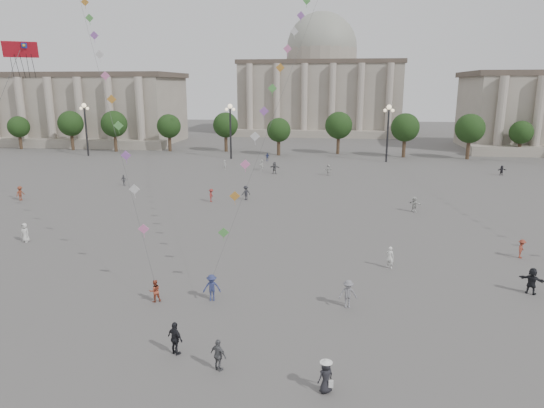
# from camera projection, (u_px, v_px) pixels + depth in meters

# --- Properties ---
(ground) EXTENTS (360.00, 360.00, 0.00)m
(ground) POSITION_uv_depth(u_px,v_px,m) (222.00, 351.00, 26.34)
(ground) COLOR #514E4C
(ground) RESTS_ON ground
(hall_west) EXTENTS (84.00, 26.22, 17.20)m
(hall_west) POSITION_uv_depth(u_px,v_px,m) (22.00, 108.00, 124.59)
(hall_west) COLOR gray
(hall_west) RESTS_ON ground
(hall_central) EXTENTS (48.30, 34.30, 35.50)m
(hall_central) POSITION_uv_depth(u_px,v_px,m) (321.00, 85.00, 147.32)
(hall_central) COLOR gray
(hall_central) RESTS_ON ground
(tree_row) EXTENTS (137.12, 5.12, 8.00)m
(tree_row) POSITION_uv_depth(u_px,v_px,m) (310.00, 129.00, 100.12)
(tree_row) COLOR #35271A
(tree_row) RESTS_ON ground
(lamp_post_far_west) EXTENTS (2.00, 0.90, 10.65)m
(lamp_post_far_west) POSITION_uv_depth(u_px,v_px,m) (85.00, 120.00, 97.89)
(lamp_post_far_west) COLOR #262628
(lamp_post_far_west) RESTS_ON ground
(lamp_post_mid_west) EXTENTS (2.00, 0.90, 10.65)m
(lamp_post_mid_west) POSITION_uv_depth(u_px,v_px,m) (230.00, 121.00, 93.94)
(lamp_post_mid_west) COLOR #262628
(lamp_post_mid_west) RESTS_ON ground
(lamp_post_mid_east) EXTENTS (2.00, 0.90, 10.65)m
(lamp_post_mid_east) POSITION_uv_depth(u_px,v_px,m) (388.00, 123.00, 89.98)
(lamp_post_mid_east) COLOR #262628
(lamp_post_mid_east) RESTS_ON ground
(person_crowd_0) EXTENTS (1.00, 0.65, 1.59)m
(person_crowd_0) POSITION_uv_depth(u_px,v_px,m) (267.00, 157.00, 92.58)
(person_crowd_0) COLOR #37427C
(person_crowd_0) RESTS_ON ground
(person_crowd_2) EXTENTS (0.98, 1.32, 1.82)m
(person_crowd_2) POSITION_uv_depth(u_px,v_px,m) (20.00, 193.00, 60.76)
(person_crowd_2) COLOR brown
(person_crowd_2) RESTS_ON ground
(person_crowd_3) EXTENTS (1.80, 1.34, 1.89)m
(person_crowd_3) POSITION_uv_depth(u_px,v_px,m) (532.00, 281.00, 33.38)
(person_crowd_3) COLOR black
(person_crowd_3) RESTS_ON ground
(person_crowd_4) EXTENTS (1.55, 1.50, 1.77)m
(person_crowd_4) POSITION_uv_depth(u_px,v_px,m) (328.00, 170.00, 77.89)
(person_crowd_4) COLOR #BABAB5
(person_crowd_4) RESTS_ON ground
(person_crowd_6) EXTENTS (1.34, 0.93, 1.89)m
(person_crowd_6) POSITION_uv_depth(u_px,v_px,m) (348.00, 294.00, 31.30)
(person_crowd_6) COLOR slate
(person_crowd_6) RESTS_ON ground
(person_crowd_7) EXTENTS (1.57, 1.52, 1.79)m
(person_crowd_7) POSITION_uv_depth(u_px,v_px,m) (414.00, 204.00, 55.20)
(person_crowd_7) COLOR silver
(person_crowd_7) RESTS_ON ground
(person_crowd_8) EXTENTS (1.05, 1.20, 1.62)m
(person_crowd_8) POSITION_uv_depth(u_px,v_px,m) (522.00, 249.00, 40.37)
(person_crowd_8) COLOR maroon
(person_crowd_8) RESTS_ON ground
(person_crowd_9) EXTENTS (1.55, 0.88, 1.60)m
(person_crowd_9) POSITION_uv_depth(u_px,v_px,m) (502.00, 170.00, 77.91)
(person_crowd_9) COLOR black
(person_crowd_9) RESTS_ON ground
(person_crowd_10) EXTENTS (0.67, 0.70, 1.61)m
(person_crowd_10) POSITION_uv_depth(u_px,v_px,m) (225.00, 165.00, 83.44)
(person_crowd_10) COLOR #BCBDB8
(person_crowd_10) RESTS_ON ground
(person_crowd_12) EXTENTS (1.89, 1.09, 1.94)m
(person_crowd_12) POSITION_uv_depth(u_px,v_px,m) (275.00, 168.00, 79.28)
(person_crowd_12) COLOR #5C5C60
(person_crowd_12) RESTS_ON ground
(person_crowd_13) EXTENTS (0.77, 0.69, 1.77)m
(person_crowd_13) POSITION_uv_depth(u_px,v_px,m) (390.00, 257.00, 38.16)
(person_crowd_13) COLOR white
(person_crowd_13) RESTS_ON ground
(person_crowd_16) EXTENTS (0.96, 0.57, 1.54)m
(person_crowd_16) POSITION_uv_depth(u_px,v_px,m) (124.00, 180.00, 70.01)
(person_crowd_16) COLOR slate
(person_crowd_16) RESTS_ON ground
(person_crowd_17) EXTENTS (0.61, 1.05, 1.62)m
(person_crowd_17) POSITION_uv_depth(u_px,v_px,m) (211.00, 195.00, 60.09)
(person_crowd_17) COLOR maroon
(person_crowd_17) RESTS_ON ground
(person_crowd_19) EXTENTS (0.98, 0.76, 1.78)m
(person_crowd_19) POSITION_uv_depth(u_px,v_px,m) (25.00, 233.00, 44.57)
(person_crowd_19) COLOR silver
(person_crowd_19) RESTS_ON ground
(person_crowd_20) EXTENTS (1.35, 1.23, 1.82)m
(person_crowd_20) POSITION_uv_depth(u_px,v_px,m) (246.00, 193.00, 61.04)
(person_crowd_20) COLOR #222228
(person_crowd_20) RESTS_ON ground
(person_crowd_21) EXTENTS (0.73, 1.76, 1.85)m
(person_crowd_21) POSITION_uv_depth(u_px,v_px,m) (262.00, 165.00, 82.55)
(person_crowd_21) COLOR silver
(person_crowd_21) RESTS_ON ground
(tourist_1) EXTENTS (1.17, 0.95, 1.86)m
(tourist_1) POSITION_uv_depth(u_px,v_px,m) (175.00, 338.00, 25.82)
(tourist_1) COLOR black
(tourist_1) RESTS_ON ground
(tourist_3) EXTENTS (1.07, 0.84, 1.70)m
(tourist_3) POSITION_uv_depth(u_px,v_px,m) (218.00, 355.00, 24.36)
(tourist_3) COLOR #58595C
(tourist_3) RESTS_ON ground
(kite_flyer_0) EXTENTS (0.94, 0.90, 1.53)m
(kite_flyer_0) POSITION_uv_depth(u_px,v_px,m) (155.00, 291.00, 32.21)
(kite_flyer_0) COLOR #9E422B
(kite_flyer_0) RESTS_ON ground
(kite_flyer_1) EXTENTS (1.30, 0.90, 1.84)m
(kite_flyer_1) POSITION_uv_depth(u_px,v_px,m) (212.00, 288.00, 32.35)
(kite_flyer_1) COLOR navy
(kite_flyer_1) RESTS_ON ground
(hat_person) EXTENTS (0.95, 0.90, 1.69)m
(hat_person) POSITION_uv_depth(u_px,v_px,m) (326.00, 376.00, 22.61)
(hat_person) COLOR black
(hat_person) RESTS_ON ground
(dragon_kite) EXTENTS (2.17, 5.54, 17.71)m
(dragon_kite) POSITION_uv_depth(u_px,v_px,m) (21.00, 62.00, 32.85)
(dragon_kite) COLOR #AF1220
(dragon_kite) RESTS_ON ground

